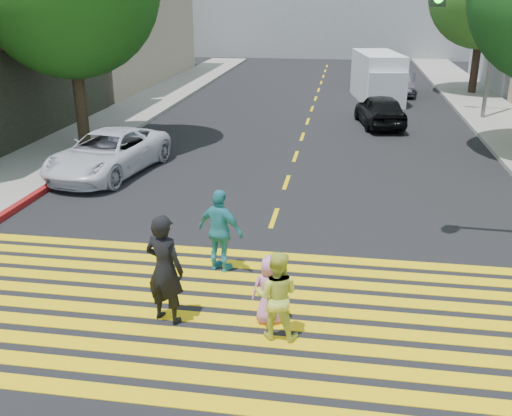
% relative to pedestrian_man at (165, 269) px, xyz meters
% --- Properties ---
extents(ground, '(120.00, 120.00, 0.00)m').
position_rel_pedestrian_man_xyz_m(ground, '(1.25, -0.85, -1.00)').
color(ground, black).
extents(sidewalk_left, '(3.00, 40.00, 0.15)m').
position_rel_pedestrian_man_xyz_m(sidewalk_left, '(-7.25, 21.15, -0.93)').
color(sidewalk_left, gray).
rests_on(sidewalk_left, ground).
extents(curb_red, '(0.20, 8.00, 0.16)m').
position_rel_pedestrian_man_xyz_m(curb_red, '(-5.65, 5.15, -0.92)').
color(curb_red, maroon).
rests_on(curb_red, ground).
extents(crosswalk, '(13.40, 5.30, 0.01)m').
position_rel_pedestrian_man_xyz_m(crosswalk, '(1.25, 0.43, -1.00)').
color(crosswalk, yellow).
rests_on(crosswalk, ground).
extents(lane_line, '(0.12, 34.40, 0.01)m').
position_rel_pedestrian_man_xyz_m(lane_line, '(1.25, 21.65, -1.00)').
color(lane_line, yellow).
rests_on(lane_line, ground).
extents(building_left_tan, '(12.00, 16.00, 10.00)m').
position_rel_pedestrian_man_xyz_m(building_left_tan, '(-14.75, 27.15, 4.00)').
color(building_left_tan, tan).
rests_on(building_left_tan, ground).
extents(pedestrian_man, '(0.84, 0.68, 2.00)m').
position_rel_pedestrian_man_xyz_m(pedestrian_man, '(0.00, 0.00, 0.00)').
color(pedestrian_man, black).
rests_on(pedestrian_man, ground).
extents(pedestrian_woman, '(0.78, 0.62, 1.56)m').
position_rel_pedestrian_man_xyz_m(pedestrian_woman, '(1.97, -0.22, -0.22)').
color(pedestrian_woman, '#D6DF4A').
rests_on(pedestrian_woman, ground).
extents(pedestrian_child, '(0.69, 0.52, 1.26)m').
position_rel_pedestrian_man_xyz_m(pedestrian_child, '(1.80, 0.23, -0.37)').
color(pedestrian_child, '#DF86C7').
rests_on(pedestrian_child, ground).
extents(pedestrian_extra, '(1.13, 0.77, 1.77)m').
position_rel_pedestrian_man_xyz_m(pedestrian_extra, '(0.53, 2.06, -0.11)').
color(pedestrian_extra, teal).
rests_on(pedestrian_extra, ground).
extents(white_sedan, '(3.05, 5.23, 1.37)m').
position_rel_pedestrian_man_xyz_m(white_sedan, '(-4.48, 8.19, -0.32)').
color(white_sedan, silver).
rests_on(white_sedan, ground).
extents(dark_car_near, '(2.33, 4.32, 1.40)m').
position_rel_pedestrian_man_xyz_m(dark_car_near, '(4.40, 16.66, -0.30)').
color(dark_car_near, black).
rests_on(dark_car_near, ground).
extents(silver_car, '(2.08, 4.59, 1.30)m').
position_rel_pedestrian_man_xyz_m(silver_car, '(4.34, 28.72, -0.35)').
color(silver_car, '#97A7B4').
rests_on(silver_car, ground).
extents(dark_car_parked, '(1.59, 3.79, 1.22)m').
position_rel_pedestrian_man_xyz_m(dark_car_parked, '(6.06, 25.19, -0.39)').
color(dark_car_parked, '#24232C').
rests_on(dark_car_parked, ground).
extents(white_van, '(2.78, 5.53, 2.49)m').
position_rel_pedestrian_man_xyz_m(white_van, '(4.55, 22.99, 0.18)').
color(white_van, white).
rests_on(white_van, ground).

